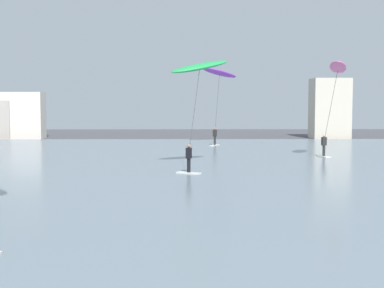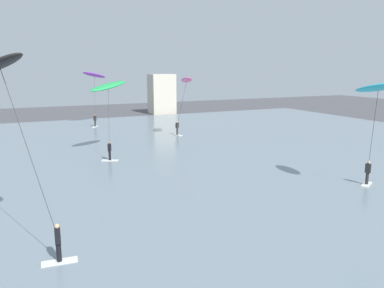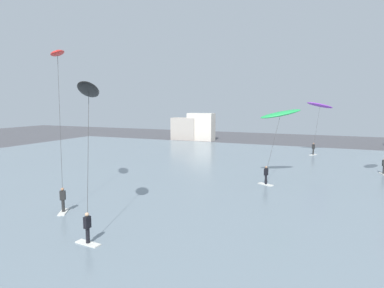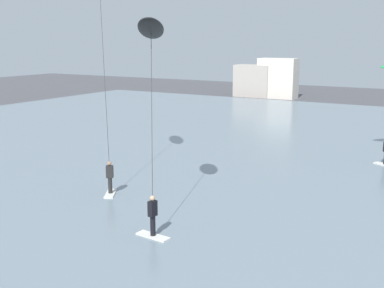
% 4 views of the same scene
% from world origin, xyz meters
% --- Properties ---
extents(water_bay, '(84.00, 52.00, 0.10)m').
position_xyz_m(water_bay, '(0.00, 31.02, 0.05)').
color(water_bay, slate).
rests_on(water_bay, ground).
extents(kitesurfer_black, '(3.44, 4.17, 8.42)m').
position_xyz_m(kitesurfer_black, '(-6.08, 15.02, 7.24)').
color(kitesurfer_black, silver).
rests_on(kitesurfer_black, water_bay).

